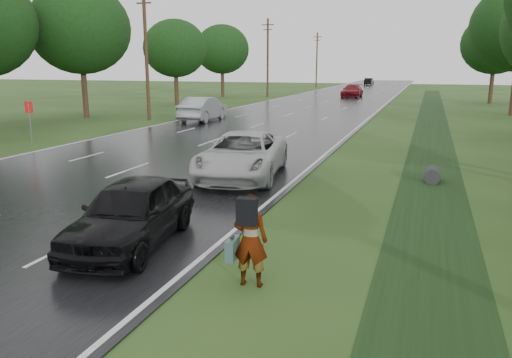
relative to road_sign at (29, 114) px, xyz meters
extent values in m
cube|color=black|center=(8.50, 33.00, -1.62)|extent=(14.00, 180.00, 0.04)
cube|color=silver|center=(15.25, 33.00, -1.60)|extent=(0.12, 180.00, 0.01)
cube|color=silver|center=(1.75, 33.00, -1.60)|extent=(0.12, 180.00, 0.01)
cube|color=silver|center=(8.50, 33.00, -1.60)|extent=(0.12, 180.00, 0.01)
cube|color=black|center=(20.00, 8.00, -1.64)|extent=(2.20, 120.00, 0.01)
cylinder|color=#2D2D2D|center=(20.00, -2.00, -1.39)|extent=(0.56, 1.00, 0.56)
cylinder|color=slate|center=(0.00, 0.00, -0.54)|extent=(0.06, 0.06, 2.20)
cube|color=red|center=(0.00, 0.00, 0.36)|extent=(0.50, 0.04, 0.60)
cylinder|color=#332415|center=(-0.70, 13.00, 3.36)|extent=(0.26, 0.26, 10.00)
cube|color=#332415|center=(-0.70, 13.00, 6.96)|extent=(1.20, 0.10, 0.10)
cylinder|color=#332415|center=(-0.70, 43.00, 3.36)|extent=(0.26, 0.26, 10.00)
cube|color=#332415|center=(-0.70, 43.00, 7.56)|extent=(1.60, 0.12, 0.12)
cube|color=#332415|center=(-0.70, 43.00, 6.96)|extent=(1.20, 0.10, 0.10)
cylinder|color=#332415|center=(-0.70, 73.00, 3.36)|extent=(0.26, 0.26, 10.00)
cube|color=#332415|center=(-0.70, 73.00, 7.56)|extent=(1.60, 0.12, 0.12)
cube|color=#332415|center=(-0.70, 73.00, 6.96)|extent=(1.20, 0.10, 0.10)
cylinder|color=#332415|center=(26.00, 40.00, 0.20)|extent=(0.44, 0.44, 3.68)
ellipsoid|color=black|center=(26.00, 40.00, 4.74)|extent=(7.20, 7.20, 6.48)
cylinder|color=#332415|center=(-6.50, 13.00, 0.36)|extent=(0.44, 0.44, 4.00)
ellipsoid|color=black|center=(-6.50, 13.00, 5.28)|extent=(7.80, 7.80, 7.02)
cylinder|color=#332415|center=(-5.70, 27.00, 0.04)|extent=(0.44, 0.44, 3.36)
ellipsoid|color=black|center=(-5.70, 27.00, 4.19)|extent=(6.60, 6.60, 5.94)
cylinder|color=#332415|center=(-6.30, 41.00, 0.12)|extent=(0.44, 0.44, 3.52)
ellipsoid|color=black|center=(-6.30, 41.00, 4.50)|extent=(7.00, 7.00, 6.30)
imported|color=#A5998C|center=(16.70, -12.40, -0.73)|extent=(0.70, 0.50, 1.82)
cube|color=black|center=(16.73, -12.66, -0.09)|extent=(0.38, 0.25, 0.51)
cube|color=#3C5857|center=(16.30, -12.34, -0.97)|extent=(0.22, 0.52, 0.41)
cube|color=black|center=(16.30, -12.34, -0.73)|extent=(0.07, 0.17, 0.04)
imported|color=silver|center=(13.25, -3.65, -0.77)|extent=(3.59, 6.31, 1.66)
imported|color=black|center=(13.37, -11.29, -0.82)|extent=(2.46, 4.79, 1.56)
imported|color=#999DA1|center=(3.67, 13.45, -0.71)|extent=(2.10, 5.51, 1.79)
imported|color=maroon|center=(10.02, 45.88, -0.79)|extent=(2.42, 5.63, 1.62)
imported|color=black|center=(7.46, 87.07, -0.88)|extent=(1.63, 4.42, 1.45)
camera|label=1|loc=(19.72, -20.82, 2.51)|focal=35.00mm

